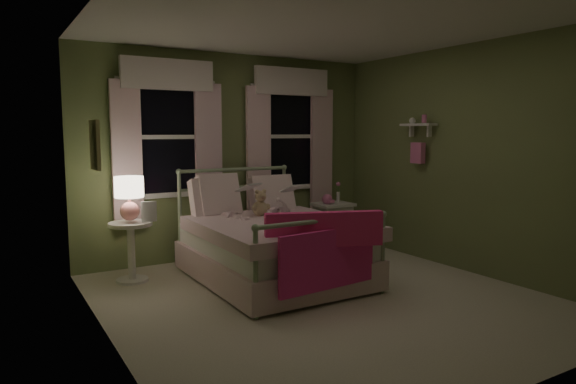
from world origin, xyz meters
TOP-DOWN VIEW (x-y plane):
  - room_shell at (0.00, 0.00)m, footprint 4.20×4.20m
  - bed at (-0.12, 0.83)m, footprint 1.58×2.04m
  - pink_throw at (-0.11, -0.18)m, footprint 1.10×0.48m
  - child_left at (-0.39, 1.26)m, footprint 0.27×0.18m
  - child_right at (0.17, 1.26)m, footprint 0.40×0.34m
  - book_left at (-0.39, 1.01)m, footprint 0.22×0.15m
  - book_right at (0.17, 1.01)m, footprint 0.21×0.13m
  - teddy_bear at (-0.11, 1.11)m, footprint 0.23×0.18m
  - nightstand_left at (-1.45, 1.54)m, footprint 0.46×0.46m
  - table_lamp at (-1.45, 1.54)m, footprint 0.30×0.30m
  - book_nightstand at (-1.35, 1.46)m, footprint 0.18×0.24m
  - nightstand_right at (1.29, 1.64)m, footprint 0.50×0.40m
  - pink_toy at (1.19, 1.63)m, footprint 0.14×0.19m
  - bud_vase at (1.41, 1.69)m, footprint 0.06×0.06m
  - window_left at (-0.85, 2.03)m, footprint 1.34×0.13m
  - window_right at (0.85, 2.03)m, footprint 1.34×0.13m
  - wall_shelf at (1.90, 0.70)m, footprint 0.15×0.50m
  - framed_picture at (-1.95, 0.60)m, footprint 0.03×0.32m

SIDE VIEW (x-z plane):
  - bed at x=-0.12m, z-range -0.22..0.97m
  - nightstand_left at x=-1.45m, z-range 0.09..0.74m
  - nightstand_right at x=1.29m, z-range 0.23..0.87m
  - pink_throw at x=-0.11m, z-range 0.26..0.96m
  - book_nightstand at x=-1.35m, z-range 0.65..0.67m
  - pink_toy at x=1.19m, z-range 0.64..0.78m
  - bud_vase at x=1.41m, z-range 0.65..0.93m
  - teddy_bear at x=-0.11m, z-range 0.64..0.95m
  - book_right at x=0.17m, z-range 0.79..1.05m
  - child_right at x=0.17m, z-range 0.57..1.28m
  - child_left at x=-0.39m, z-range 0.57..1.30m
  - table_lamp at x=-1.45m, z-range 0.72..1.19m
  - book_left at x=-0.39m, z-range 0.83..1.09m
  - room_shell at x=0.00m, z-range -0.80..3.40m
  - framed_picture at x=-1.95m, z-range 1.29..1.71m
  - wall_shelf at x=1.90m, z-range 1.22..1.82m
  - window_left at x=-0.85m, z-range 0.64..2.60m
  - window_right at x=0.85m, z-range 0.64..2.60m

